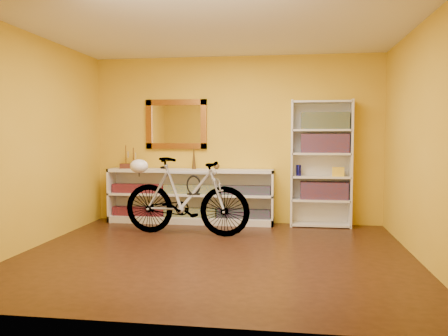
# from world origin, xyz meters

# --- Properties ---
(floor) EXTENTS (4.50, 4.00, 0.01)m
(floor) POSITION_xyz_m (0.00, 0.00, -0.01)
(floor) COLOR black
(floor) RESTS_ON ground
(ceiling) EXTENTS (4.50, 4.00, 0.01)m
(ceiling) POSITION_xyz_m (0.00, 0.00, 2.60)
(ceiling) COLOR silver
(ceiling) RESTS_ON ground
(back_wall) EXTENTS (4.50, 0.01, 2.60)m
(back_wall) POSITION_xyz_m (0.00, 2.00, 1.30)
(back_wall) COLOR gold
(back_wall) RESTS_ON ground
(left_wall) EXTENTS (0.01, 4.00, 2.60)m
(left_wall) POSITION_xyz_m (-2.25, 0.00, 1.30)
(left_wall) COLOR gold
(left_wall) RESTS_ON ground
(right_wall) EXTENTS (0.01, 4.00, 2.60)m
(right_wall) POSITION_xyz_m (2.25, 0.00, 1.30)
(right_wall) COLOR gold
(right_wall) RESTS_ON ground
(gilt_mirror) EXTENTS (0.98, 0.06, 0.78)m
(gilt_mirror) POSITION_xyz_m (-0.95, 1.97, 1.55)
(gilt_mirror) COLOR brown
(gilt_mirror) RESTS_ON back_wall
(wall_socket) EXTENTS (0.09, 0.02, 0.09)m
(wall_socket) POSITION_xyz_m (0.90, 1.99, 0.25)
(wall_socket) COLOR silver
(wall_socket) RESTS_ON back_wall
(console_unit) EXTENTS (2.60, 0.35, 0.85)m
(console_unit) POSITION_xyz_m (-0.70, 1.81, 0.42)
(console_unit) COLOR silver
(console_unit) RESTS_ON floor
(cd_row_lower) EXTENTS (2.50, 0.13, 0.14)m
(cd_row_lower) POSITION_xyz_m (-0.70, 1.79, 0.17)
(cd_row_lower) COLOR black
(cd_row_lower) RESTS_ON console_unit
(cd_row_upper) EXTENTS (2.50, 0.13, 0.14)m
(cd_row_upper) POSITION_xyz_m (-0.70, 1.79, 0.54)
(cd_row_upper) COLOR navy
(cd_row_upper) RESTS_ON console_unit
(model_ship) EXTENTS (0.33, 0.19, 0.37)m
(model_ship) POSITION_xyz_m (-1.67, 1.81, 1.03)
(model_ship) COLOR #431D12
(model_ship) RESTS_ON console_unit
(toy_car) EXTENTS (0.00, 0.00, 0.00)m
(toy_car) POSITION_xyz_m (-1.11, 1.81, 0.85)
(toy_car) COLOR black
(toy_car) RESTS_ON console_unit
(bronze_ornament) EXTENTS (0.07, 0.07, 0.38)m
(bronze_ornament) POSITION_xyz_m (-0.63, 1.81, 1.04)
(bronze_ornament) COLOR #543D1C
(bronze_ornament) RESTS_ON console_unit
(decorative_orb) EXTENTS (0.09, 0.09, 0.09)m
(decorative_orb) POSITION_xyz_m (-0.28, 1.81, 0.90)
(decorative_orb) COLOR #543D1C
(decorative_orb) RESTS_ON console_unit
(bookcase) EXTENTS (0.90, 0.30, 1.90)m
(bookcase) POSITION_xyz_m (1.31, 1.84, 0.95)
(bookcase) COLOR silver
(bookcase) RESTS_ON floor
(book_row_a) EXTENTS (0.70, 0.22, 0.26)m
(book_row_a) POSITION_xyz_m (1.36, 1.84, 0.55)
(book_row_a) COLOR maroon
(book_row_a) RESTS_ON bookcase
(book_row_b) EXTENTS (0.70, 0.22, 0.28)m
(book_row_b) POSITION_xyz_m (1.36, 1.84, 1.25)
(book_row_b) COLOR maroon
(book_row_b) RESTS_ON bookcase
(book_row_c) EXTENTS (0.70, 0.22, 0.25)m
(book_row_c) POSITION_xyz_m (1.36, 1.84, 1.59)
(book_row_c) COLOR #194758
(book_row_c) RESTS_ON bookcase
(travel_mug) EXTENTS (0.07, 0.07, 0.17)m
(travel_mug) POSITION_xyz_m (0.98, 1.82, 0.85)
(travel_mug) COLOR navy
(travel_mug) RESTS_ON bookcase
(red_tin) EXTENTS (0.16, 0.16, 0.20)m
(red_tin) POSITION_xyz_m (1.11, 1.87, 1.56)
(red_tin) COLOR maroon
(red_tin) RESTS_ON bookcase
(yellow_bag) EXTENTS (0.18, 0.13, 0.14)m
(yellow_bag) POSITION_xyz_m (1.56, 1.80, 0.83)
(yellow_bag) COLOR yellow
(yellow_bag) RESTS_ON bookcase
(bicycle) EXTENTS (0.64, 1.86, 1.07)m
(bicycle) POSITION_xyz_m (-0.56, 0.97, 0.53)
(bicycle) COLOR silver
(bicycle) RESTS_ON floor
(helmet) EXTENTS (0.26, 0.24, 0.19)m
(helmet) POSITION_xyz_m (-1.26, 1.04, 0.94)
(helmet) COLOR white
(helmet) RESTS_ON bicycle
(u_lock) EXTENTS (0.20, 0.02, 0.20)m
(u_lock) POSITION_xyz_m (-0.46, 0.96, 0.70)
(u_lock) COLOR black
(u_lock) RESTS_ON bicycle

